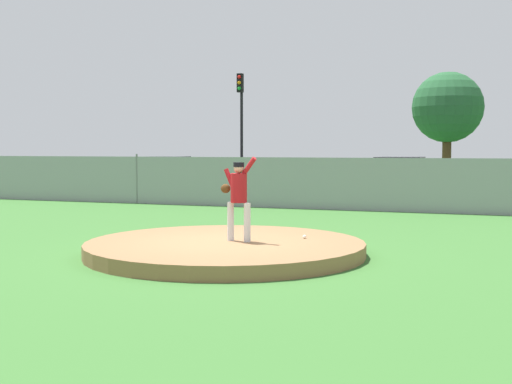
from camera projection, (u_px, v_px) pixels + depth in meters
The scene contains 12 objects.
ground_plane at pixel (308, 223), 18.55m from camera, with size 80.00×80.00×0.00m, color #386B2D.
asphalt_strip at pixel (365, 200), 26.51m from camera, with size 44.00×7.00×0.01m, color #2B2B2D.
pitchers_mound at pixel (225, 248), 12.92m from camera, with size 5.46×5.46×0.27m, color olive.
pitcher_youth at pixel (238, 193), 12.86m from camera, with size 0.78×0.32×1.66m.
baseball at pixel (304, 237), 13.31m from camera, with size 0.07×0.07×0.07m, color white.
chainlink_fence at pixel (340, 184), 22.24m from camera, with size 39.20×0.07×1.87m.
parked_car_burgundy at pixel (400, 181), 25.52m from camera, with size 2.00×4.55×1.75m.
parked_car_charcoal at pixel (282, 180), 27.63m from camera, with size 1.91×4.34×1.56m.
parked_car_slate at pixel (164, 176), 30.07m from camera, with size 2.08×4.60×1.71m.
traffic_cone_orange at pixel (197, 190), 29.13m from camera, with size 0.40×0.40×0.55m.
traffic_light_near at pixel (241, 112), 32.12m from camera, with size 0.28×0.46×5.69m.
tree_bushy_near at pixel (448, 108), 34.11m from camera, with size 3.65×3.65×6.03m.
Camera 1 is at (4.98, -11.83, 2.09)m, focal length 46.33 mm.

